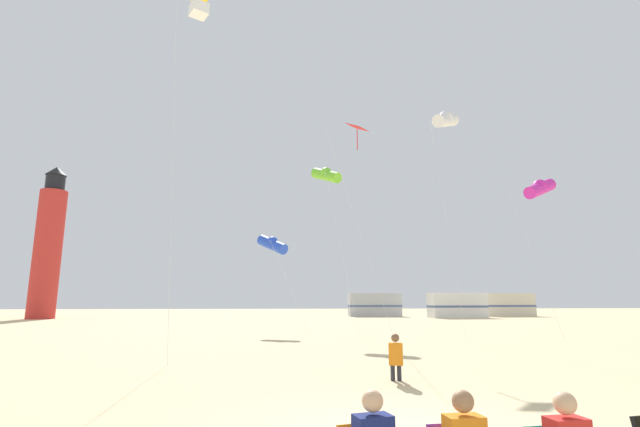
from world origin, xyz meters
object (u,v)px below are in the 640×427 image
kite_box_gold (199,3)px  lighthouse_distant (48,246)px  kite_flyer_standing (396,356)px  kite_tube_magenta (540,188)px  rv_van_white (457,305)px  rv_van_silver (374,305)px  kite_tube_white (446,120)px  kite_tube_lime (326,175)px  kite_tube_blue (272,244)px  kite_diamond_scarlet (357,135)px  rv_van_cream (507,305)px

kite_box_gold → lighthouse_distant: size_ratio=0.81×
kite_flyer_standing → kite_tube_magenta: size_ratio=0.13×
lighthouse_distant → kite_box_gold: bearing=-59.3°
rv_van_white → lighthouse_distant: bearing=175.6°
rv_van_silver → kite_tube_white: bearing=-93.7°
kite_tube_lime → lighthouse_distant: 36.77m
kite_tube_blue → rv_van_white: 29.97m
kite_box_gold → kite_tube_magenta: (17.84, 7.74, -4.85)m
kite_flyer_standing → rv_van_silver: rv_van_silver is taller
kite_flyer_standing → kite_tube_white: size_ratio=0.09×
kite_tube_white → kite_tube_lime: 8.40m
kite_tube_blue → kite_diamond_scarlet: 10.54m
kite_tube_magenta → kite_diamond_scarlet: size_ratio=0.83×
rv_van_white → rv_van_cream: same height
kite_box_gold → kite_tube_lime: 14.51m
kite_flyer_standing → kite_tube_lime: size_ratio=0.11×
kite_box_gold → rv_van_silver: bearing=69.2°
kite_flyer_standing → rv_van_cream: 51.20m
kite_box_gold → rv_van_cream: 52.34m
rv_van_silver → kite_flyer_standing: bearing=-100.2°
rv_van_cream → rv_van_silver: bearing=176.7°
kite_flyer_standing → lighthouse_distant: bearing=-42.0°
rv_van_cream → kite_tube_magenta: bearing=-113.5°
lighthouse_distant → rv_van_silver: lighthouse_distant is taller
kite_flyer_standing → rv_van_cream: bearing=-106.9°
kite_tube_magenta → rv_van_white: 28.74m
kite_tube_magenta → rv_van_white: kite_tube_magenta is taller
kite_flyer_standing → rv_van_white: rv_van_white is taller
kite_tube_blue → rv_van_white: size_ratio=0.96×
kite_diamond_scarlet → rv_van_silver: size_ratio=1.64×
kite_box_gold → kite_tube_blue: size_ratio=2.17×
kite_tube_blue → kite_tube_lime: bearing=-20.5°
kite_flyer_standing → kite_tube_white: (6.32, 11.57, 11.19)m
kite_tube_lime → lighthouse_distant: size_ratio=0.64×
kite_flyer_standing → lighthouse_distant: (-27.72, 40.87, 7.22)m
kite_tube_white → rv_van_white: bearing=67.6°
kite_tube_blue → lighthouse_distant: 33.37m
rv_van_silver → rv_van_white: same height
kite_tube_lime → rv_van_white: kite_tube_lime is taller
kite_tube_blue → kite_tube_lime: kite_tube_lime is taller
kite_tube_white → lighthouse_distant: (-34.04, 29.30, -3.97)m
kite_tube_magenta → rv_van_white: bearing=77.7°
kite_tube_white → kite_diamond_scarlet: size_ratio=1.17×
kite_flyer_standing → kite_tube_magenta: (11.83, 12.13, 7.56)m
kite_flyer_standing → kite_diamond_scarlet: bearing=-81.9°
kite_box_gold → rv_van_silver: (15.51, 40.79, -11.64)m
kite_flyer_standing → kite_box_gold: 14.48m
kite_tube_magenta → rv_van_silver: kite_tube_magenta is taller
kite_diamond_scarlet → rv_van_white: (16.83, 29.65, -8.62)m
kite_tube_white → kite_tube_magenta: (5.50, 0.56, -3.63)m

